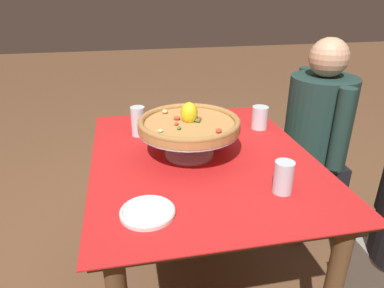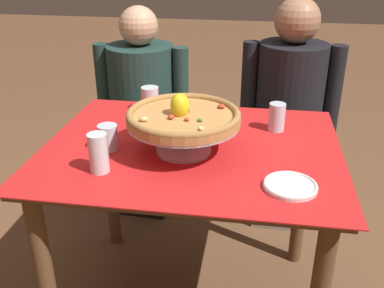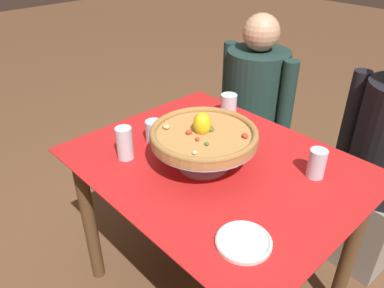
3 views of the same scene
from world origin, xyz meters
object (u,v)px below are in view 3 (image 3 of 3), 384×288
object	(u,v)px
pizza	(204,134)
water_glass_front_left	(125,145)
water_glass_side_left	(154,132)
side_plate	(244,241)
water_glass_back_left	(229,106)
diner_left	(253,116)
water_glass_back_right	(316,165)
pizza_stand	(204,147)

from	to	relation	value
pizza	water_glass_front_left	world-z (taller)	pizza
water_glass_side_left	side_plate	world-z (taller)	water_glass_side_left
water_glass_back_left	diner_left	world-z (taller)	diner_left
pizza	water_glass_side_left	xyz separation A→B (m)	(-0.27, -0.02, -0.10)
side_plate	diner_left	size ratio (longest dim) A/B	0.15
water_glass_side_left	pizza	bearing A→B (deg)	4.92
water_glass_back_right	diner_left	distance (m)	0.90
water_glass_front_left	water_glass_side_left	world-z (taller)	water_glass_front_left
pizza	water_glass_back_right	size ratio (longest dim) A/B	3.60
side_plate	diner_left	distance (m)	1.23
pizza_stand	water_glass_back_right	distance (m)	0.41
water_glass_back_right	diner_left	world-z (taller)	diner_left
water_glass_back_right	water_glass_back_left	world-z (taller)	water_glass_back_right
pizza_stand	water_glass_front_left	bearing A→B (deg)	-143.01
water_glass_front_left	side_plate	xyz separation A→B (m)	(0.60, -0.01, -0.05)
water_glass_back_right	side_plate	distance (m)	0.44
pizza_stand	water_glass_front_left	world-z (taller)	water_glass_front_left
water_glass_back_left	diner_left	bearing A→B (deg)	110.39
water_glass_back_left	side_plate	size ratio (longest dim) A/B	0.64
pizza_stand	side_plate	distance (m)	0.41
pizza	diner_left	world-z (taller)	diner_left
pizza_stand	water_glass_back_left	xyz separation A→B (m)	(-0.21, 0.38, -0.03)
water_glass_side_left	diner_left	distance (m)	0.84
pizza_stand	water_glass_back_left	size ratio (longest dim) A/B	3.70
diner_left	side_plate	bearing A→B (deg)	-53.33
water_glass_back_left	water_glass_back_right	bearing A→B (deg)	-13.67
pizza	water_glass_side_left	distance (m)	0.28
pizza	side_plate	world-z (taller)	pizza
water_glass_back_left	diner_left	xyz separation A→B (m)	(-0.15, 0.40, -0.24)
diner_left	water_glass_front_left	bearing A→B (deg)	-82.88
water_glass_side_left	diner_left	world-z (taller)	diner_left
side_plate	pizza	bearing A→B (deg)	151.69
water_glass_front_left	pizza_stand	bearing A→B (deg)	36.99
water_glass_back_left	diner_left	size ratio (longest dim) A/B	0.09
water_glass_front_left	water_glass_back_left	bearing A→B (deg)	87.01
water_glass_back_right	side_plate	bearing A→B (deg)	-85.21
pizza	water_glass_side_left	world-z (taller)	pizza
pizza_stand	side_plate	bearing A→B (deg)	-28.34
water_glass_front_left	diner_left	size ratio (longest dim) A/B	0.12
pizza_stand	water_glass_back_left	distance (m)	0.43
pizza_stand	side_plate	size ratio (longest dim) A/B	2.36
diner_left	water_glass_side_left	bearing A→B (deg)	-83.21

